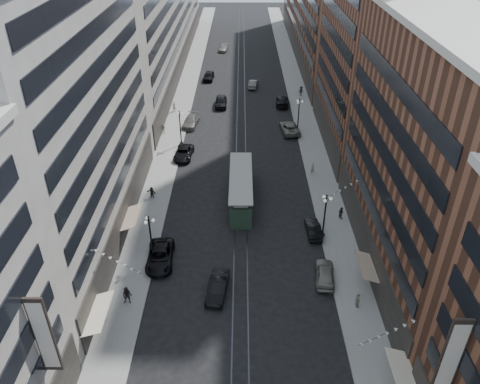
{
  "coord_description": "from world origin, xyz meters",
  "views": [
    {
      "loc": [
        0.07,
        -9.87,
        32.52
      ],
      "look_at": [
        -0.08,
        33.56,
        5.0
      ],
      "focal_mm": 35.0,
      "sensor_mm": 36.0,
      "label": 1
    }
  ],
  "objects_px": {
    "car_4": "(325,273)",
    "pedestrian_7": "(341,213)",
    "pedestrian_5": "(152,192)",
    "car_5": "(218,287)",
    "car_11": "(290,128)",
    "pedestrian_4": "(358,300)",
    "pedestrian_6": "(163,129)",
    "lamppost_sw_mid": "(180,127)",
    "lamppost_sw_far": "(151,237)",
    "pedestrian_8": "(312,168)",
    "pedestrian_9": "(301,91)",
    "car_13": "(221,102)",
    "car_2": "(160,256)",
    "car_extra_0": "(223,48)",
    "lamppost_se_far": "(325,214)",
    "car_9": "(209,76)",
    "car_14": "(253,84)",
    "car_8": "(191,121)",
    "pedestrian_extra_0": "(174,107)",
    "streetcar": "(241,189)",
    "car_12": "(282,101)",
    "pedestrian_2": "(127,296)",
    "lamppost_se_mid": "(299,114)",
    "car_7": "(184,153)",
    "car_10": "(313,229)"
  },
  "relations": [
    {
      "from": "car_2",
      "to": "pedestrian_9",
      "type": "relative_size",
      "value": 3.04
    },
    {
      "from": "lamppost_sw_far",
      "to": "pedestrian_9",
      "type": "distance_m",
      "value": 52.03
    },
    {
      "from": "car_12",
      "to": "lamppost_sw_far",
      "type": "bearing_deg",
      "value": 74.02
    },
    {
      "from": "car_11",
      "to": "car_12",
      "type": "distance_m",
      "value": 11.8
    },
    {
      "from": "pedestrian_5",
      "to": "lamppost_se_far",
      "type": "bearing_deg",
      "value": 3.58
    },
    {
      "from": "pedestrian_2",
      "to": "car_8",
      "type": "distance_m",
      "value": 40.63
    },
    {
      "from": "pedestrian_8",
      "to": "pedestrian_9",
      "type": "height_order",
      "value": "pedestrian_9"
    },
    {
      "from": "pedestrian_2",
      "to": "pedestrian_7",
      "type": "distance_m",
      "value": 26.35
    },
    {
      "from": "lamppost_se_mid",
      "to": "car_13",
      "type": "distance_m",
      "value": 16.95
    },
    {
      "from": "pedestrian_5",
      "to": "car_5",
      "type": "bearing_deg",
      "value": -36.88
    },
    {
      "from": "car_9",
      "to": "car_14",
      "type": "bearing_deg",
      "value": -22.3
    },
    {
      "from": "car_11",
      "to": "car_4",
      "type": "bearing_deg",
      "value": 83.97
    },
    {
      "from": "pedestrian_4",
      "to": "pedestrian_2",
      "type": "bearing_deg",
      "value": 85.1
    },
    {
      "from": "car_12",
      "to": "pedestrian_7",
      "type": "distance_m",
      "value": 36.18
    },
    {
      "from": "car_5",
      "to": "car_10",
      "type": "relative_size",
      "value": 1.15
    },
    {
      "from": "pedestrian_4",
      "to": "car_14",
      "type": "bearing_deg",
      "value": 4.15
    },
    {
      "from": "pedestrian_8",
      "to": "car_8",
      "type": "bearing_deg",
      "value": -74.05
    },
    {
      "from": "car_8",
      "to": "pedestrian_9",
      "type": "height_order",
      "value": "pedestrian_9"
    },
    {
      "from": "car_5",
      "to": "car_11",
      "type": "xyz_separation_m",
      "value": [
        10.06,
        36.51,
        0.01
      ]
    },
    {
      "from": "pedestrian_5",
      "to": "pedestrian_6",
      "type": "xyz_separation_m",
      "value": [
        -1.23,
        19.06,
        0.06
      ]
    },
    {
      "from": "lamppost_sw_far",
      "to": "car_extra_0",
      "type": "distance_m",
      "value": 79.17
    },
    {
      "from": "car_7",
      "to": "car_9",
      "type": "relative_size",
      "value": 1.07
    },
    {
      "from": "pedestrian_extra_0",
      "to": "car_extra_0",
      "type": "bearing_deg",
      "value": -135.55
    },
    {
      "from": "streetcar",
      "to": "pedestrian_9",
      "type": "relative_size",
      "value": 6.7
    },
    {
      "from": "pedestrian_4",
      "to": "pedestrian_6",
      "type": "height_order",
      "value": "pedestrian_6"
    },
    {
      "from": "car_13",
      "to": "pedestrian_8",
      "type": "bearing_deg",
      "value": -61.33
    },
    {
      "from": "car_2",
      "to": "pedestrian_2",
      "type": "height_order",
      "value": "pedestrian_2"
    },
    {
      "from": "car_14",
      "to": "car_13",
      "type": "bearing_deg",
      "value": 66.02
    },
    {
      "from": "car_7",
      "to": "pedestrian_4",
      "type": "bearing_deg",
      "value": -52.63
    },
    {
      "from": "pedestrian_7",
      "to": "car_4",
      "type": "bearing_deg",
      "value": 124.33
    },
    {
      "from": "car_14",
      "to": "pedestrian_7",
      "type": "xyz_separation_m",
      "value": [
        9.49,
        -45.25,
        0.15
      ]
    },
    {
      "from": "lamppost_sw_far",
      "to": "pedestrian_extra_0",
      "type": "bearing_deg",
      "value": 93.83
    },
    {
      "from": "pedestrian_6",
      "to": "pedestrian_extra_0",
      "type": "bearing_deg",
      "value": -73.83
    },
    {
      "from": "car_7",
      "to": "car_13",
      "type": "xyz_separation_m",
      "value": [
        4.71,
        19.83,
        0.17
      ]
    },
    {
      "from": "car_2",
      "to": "car_extra_0",
      "type": "relative_size",
      "value": 1.21
    },
    {
      "from": "car_11",
      "to": "pedestrian_9",
      "type": "distance_m",
      "value": 16.47
    },
    {
      "from": "pedestrian_7",
      "to": "pedestrian_8",
      "type": "height_order",
      "value": "pedestrian_8"
    },
    {
      "from": "lamppost_sw_mid",
      "to": "lamppost_sw_far",
      "type": "bearing_deg",
      "value": -90.0
    },
    {
      "from": "car_4",
      "to": "car_11",
      "type": "xyz_separation_m",
      "value": [
        -0.54,
        34.57,
        0.02
      ]
    },
    {
      "from": "car_5",
      "to": "pedestrian_4",
      "type": "xyz_separation_m",
      "value": [
        13.05,
        -1.84,
        0.16
      ]
    },
    {
      "from": "streetcar",
      "to": "car_5",
      "type": "distance_m",
      "value": 16.54
    },
    {
      "from": "car_4",
      "to": "pedestrian_7",
      "type": "relative_size",
      "value": 3.06
    },
    {
      "from": "streetcar",
      "to": "car_7",
      "type": "relative_size",
      "value": 2.41
    },
    {
      "from": "car_8",
      "to": "lamppost_se_far",
      "type": "bearing_deg",
      "value": -52.73
    },
    {
      "from": "car_11",
      "to": "car_13",
      "type": "xyz_separation_m",
      "value": [
        -11.55,
        11.14,
        0.1
      ]
    },
    {
      "from": "lamppost_sw_mid",
      "to": "streetcar",
      "type": "distance_m",
      "value": 18.08
    },
    {
      "from": "pedestrian_2",
      "to": "car_2",
      "type": "bearing_deg",
      "value": 72.6
    },
    {
      "from": "lamppost_se_far",
      "to": "car_extra_0",
      "type": "distance_m",
      "value": 76.28
    },
    {
      "from": "lamppost_sw_mid",
      "to": "pedestrian_7",
      "type": "distance_m",
      "value": 28.77
    },
    {
      "from": "pedestrian_2",
      "to": "pedestrian_8",
      "type": "relative_size",
      "value": 1.06
    }
  ]
}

